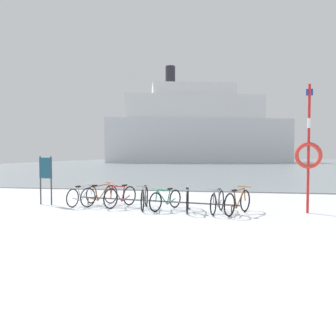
# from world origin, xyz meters

# --- Properties ---
(ground) EXTENTS (80.00, 132.00, 0.08)m
(ground) POSITION_xyz_m (0.00, 53.90, -0.04)
(ground) COLOR silver
(bike_rack) EXTENTS (5.63, 1.16, 0.31)m
(bike_rack) POSITION_xyz_m (-0.38, 4.40, 0.27)
(bike_rack) COLOR #4C5156
(bike_rack) RESTS_ON ground
(bicycle_0) EXTENTS (0.56, 1.67, 0.77)m
(bicycle_0) POSITION_xyz_m (-3.08, 4.82, 0.35)
(bicycle_0) COLOR black
(bicycle_0) RESTS_ON ground
(bicycle_1) EXTENTS (0.82, 1.61, 0.80)m
(bicycle_1) POSITION_xyz_m (-2.47, 4.93, 0.36)
(bicycle_1) COLOR black
(bicycle_1) RESTS_ON ground
(bicycle_2) EXTENTS (0.74, 1.54, 0.81)m
(bicycle_2) POSITION_xyz_m (-1.62, 4.68, 0.37)
(bicycle_2) COLOR black
(bicycle_2) RESTS_ON ground
(bicycle_3) EXTENTS (0.46, 1.73, 0.81)m
(bicycle_3) POSITION_xyz_m (-0.70, 4.44, 0.37)
(bicycle_3) COLOR black
(bicycle_3) RESTS_ON ground
(bicycle_4) EXTENTS (0.83, 1.50, 0.74)m
(bicycle_4) POSITION_xyz_m (0.02, 4.40, 0.34)
(bicycle_4) COLOR black
(bicycle_4) RESTS_ON ground
(bicycle_5) EXTENTS (0.46, 1.74, 0.83)m
(bicycle_5) POSITION_xyz_m (0.77, 4.25, 0.37)
(bicycle_5) COLOR black
(bicycle_5) RESTS_ON ground
(bicycle_6) EXTENTS (0.52, 1.63, 0.78)m
(bicycle_6) POSITION_xyz_m (1.72, 4.10, 0.35)
(bicycle_6) COLOR black
(bicycle_6) RESTS_ON ground
(bicycle_7) EXTENTS (0.86, 1.59, 0.82)m
(bicycle_7) POSITION_xyz_m (2.34, 4.00, 0.37)
(bicycle_7) COLOR black
(bicycle_7) RESTS_ON ground
(info_sign) EXTENTS (0.55, 0.16, 1.76)m
(info_sign) POSITION_xyz_m (-4.45, 4.75, 1.17)
(info_sign) COLOR #33383D
(info_sign) RESTS_ON ground
(rescue_post) EXTENTS (0.82, 0.13, 3.98)m
(rescue_post) POSITION_xyz_m (4.49, 4.53, 1.88)
(rescue_post) COLOR red
(rescue_post) RESTS_ON ground
(ferry_ship) EXTENTS (41.18, 21.43, 21.05)m
(ferry_ship) POSITION_xyz_m (-4.82, 68.46, 7.07)
(ferry_ship) COLOR silver
(ferry_ship) RESTS_ON ground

